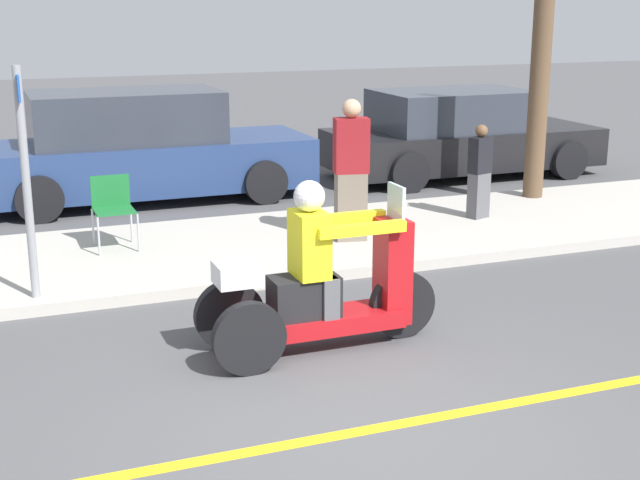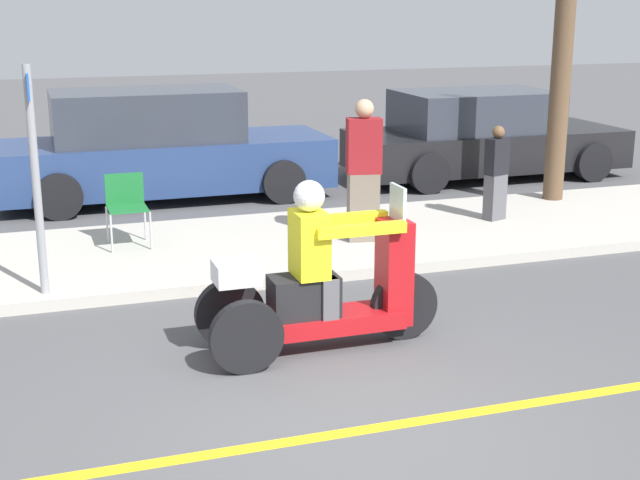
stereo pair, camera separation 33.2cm
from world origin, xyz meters
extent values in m
plane|color=#4C4C4F|center=(0.00, 0.00, 0.00)|extent=(60.00, 60.00, 0.00)
cube|color=gold|center=(0.24, 0.00, 0.00)|extent=(24.00, 0.12, 0.01)
cube|color=#B2ADA3|center=(0.00, 4.60, 0.06)|extent=(28.00, 2.80, 0.12)
cylinder|color=black|center=(1.02, 1.52, 0.30)|extent=(0.60, 0.10, 0.60)
cylinder|color=black|center=(-0.47, 1.22, 0.30)|extent=(0.60, 0.10, 0.60)
cylinder|color=black|center=(-0.47, 1.81, 0.30)|extent=(0.60, 0.10, 0.60)
cube|color=#AD1419|center=(0.24, 1.52, 0.24)|extent=(1.43, 0.41, 0.15)
cube|color=black|center=(0.10, 1.52, 0.49)|extent=(0.57, 0.32, 0.35)
cube|color=#AD1419|center=(0.92, 1.52, 0.62)|extent=(0.24, 0.32, 0.91)
cube|color=silver|center=(0.94, 1.52, 1.23)|extent=(0.03, 0.29, 0.30)
cube|color=silver|center=(-0.47, 1.52, 0.75)|extent=(0.36, 0.32, 0.18)
cube|color=yellow|center=(0.15, 1.52, 0.94)|extent=(0.26, 0.38, 0.55)
sphere|color=silver|center=(0.15, 1.52, 1.34)|extent=(0.26, 0.26, 0.26)
cube|color=#515156|center=(0.28, 1.40, 0.49)|extent=(0.14, 0.14, 0.35)
cube|color=#515156|center=(0.28, 1.64, 0.49)|extent=(0.14, 0.14, 0.35)
cube|color=yellow|center=(0.54, 1.32, 1.08)|extent=(0.77, 0.09, 0.09)
cube|color=yellow|center=(0.54, 1.72, 1.08)|extent=(0.77, 0.09, 0.09)
cube|color=#515156|center=(3.71, 4.71, 0.42)|extent=(0.30, 0.25, 0.59)
cube|color=black|center=(3.71, 4.71, 0.95)|extent=(0.33, 0.26, 0.47)
sphere|color=brown|center=(3.71, 4.71, 1.26)|extent=(0.16, 0.16, 0.16)
cube|color=#726656|center=(1.72, 4.30, 0.52)|extent=(0.40, 0.30, 0.81)
cube|color=maroon|center=(1.72, 4.30, 1.25)|extent=(0.44, 0.31, 0.64)
sphere|color=tan|center=(1.72, 4.30, 1.68)|extent=(0.22, 0.22, 0.22)
cylinder|color=#A5A8AD|center=(-1.17, 4.68, 0.34)|extent=(0.02, 0.02, 0.44)
cylinder|color=#A5A8AD|center=(-0.73, 4.68, 0.34)|extent=(0.02, 0.02, 0.44)
cylinder|color=#A5A8AD|center=(-1.17, 5.12, 0.34)|extent=(0.02, 0.02, 0.44)
cylinder|color=#A5A8AD|center=(-0.73, 5.12, 0.34)|extent=(0.02, 0.02, 0.44)
cube|color=#19662D|center=(-0.95, 4.90, 0.57)|extent=(0.44, 0.44, 0.02)
cube|color=#19662D|center=(-0.95, 5.12, 0.75)|extent=(0.44, 0.03, 0.38)
cube|color=navy|center=(-0.05, 7.87, 0.53)|extent=(4.85, 1.70, 0.71)
cube|color=#2D333D|center=(-0.30, 7.87, 1.25)|extent=(2.67, 1.53, 0.73)
cylinder|color=black|center=(1.52, 7.02, 0.32)|extent=(0.64, 0.22, 0.64)
cylinder|color=black|center=(1.52, 8.72, 0.32)|extent=(0.64, 0.22, 0.64)
cylinder|color=black|center=(-1.63, 7.02, 0.32)|extent=(0.64, 0.22, 0.64)
cylinder|color=black|center=(-1.63, 8.72, 0.32)|extent=(0.64, 0.22, 0.64)
cube|color=black|center=(5.29, 7.87, 0.48)|extent=(4.52, 1.83, 0.61)
cube|color=#2D333D|center=(5.07, 7.87, 1.11)|extent=(2.49, 1.65, 0.65)
cylinder|color=black|center=(6.76, 6.96, 0.32)|extent=(0.64, 0.22, 0.64)
cylinder|color=black|center=(6.76, 8.79, 0.32)|extent=(0.64, 0.22, 0.64)
cylinder|color=black|center=(3.82, 6.96, 0.32)|extent=(0.64, 0.22, 0.64)
cylinder|color=black|center=(3.82, 8.79, 0.32)|extent=(0.64, 0.22, 0.64)
cylinder|color=brown|center=(5.12, 5.55, 1.86)|extent=(0.28, 0.28, 3.48)
cylinder|color=gray|center=(-1.94, 3.45, 1.22)|extent=(0.08, 0.08, 2.20)
cube|color=#1E51AD|center=(-1.94, 3.45, 2.12)|extent=(0.02, 0.36, 0.24)
camera|label=1|loc=(-2.33, -5.12, 2.90)|focal=50.00mm
camera|label=2|loc=(-2.02, -5.23, 2.90)|focal=50.00mm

